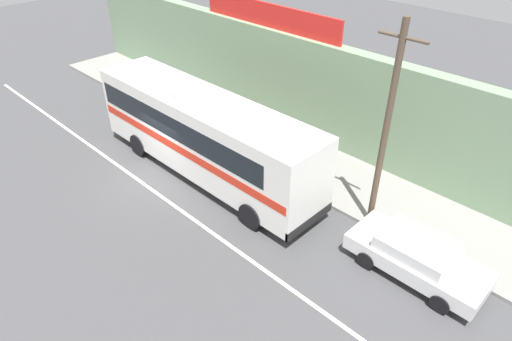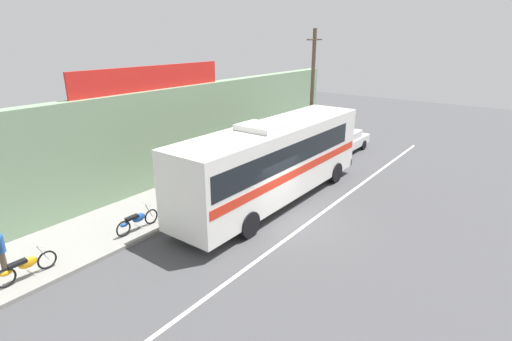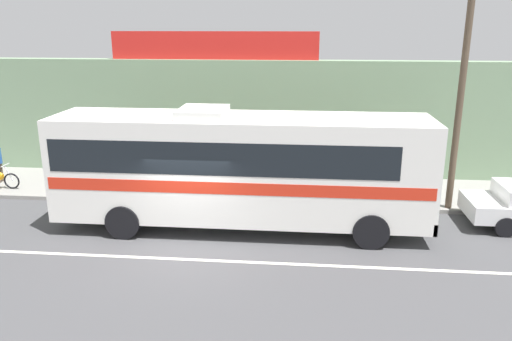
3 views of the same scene
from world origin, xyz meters
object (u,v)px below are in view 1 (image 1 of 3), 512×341
at_px(parked_car, 416,256).
at_px(motorcycle_green, 132,83).
at_px(utility_pole, 386,129).
at_px(pedestrian_near_shop, 139,70).
at_px(intercity_bus, 203,131).
at_px(motorcycle_purple, 171,104).

distance_m(parked_car, motorcycle_green, 19.11).
height_order(utility_pole, pedestrian_near_shop, utility_pole).
distance_m(parked_car, utility_pole, 4.21).
xyz_separation_m(intercity_bus, parked_car, (9.35, 0.91, -1.33)).
height_order(motorcycle_purple, pedestrian_near_shop, pedestrian_near_shop).
xyz_separation_m(utility_pole, pedestrian_near_shop, (-16.95, 1.28, -2.96)).
distance_m(parked_car, pedestrian_near_shop, 19.49).
height_order(intercity_bus, utility_pole, utility_pole).
height_order(intercity_bus, motorcycle_purple, intercity_bus).
distance_m(intercity_bus, parked_car, 9.49).
relative_size(intercity_bus, motorcycle_purple, 6.01).
xyz_separation_m(parked_car, utility_pole, (-2.39, 1.16, 3.27)).
bearing_deg(parked_car, pedestrian_near_shop, 172.81).
distance_m(intercity_bus, pedestrian_near_shop, 10.58).
bearing_deg(motorcycle_purple, intercity_bus, -23.02).
bearing_deg(motorcycle_green, pedestrian_near_shop, 110.98).
xyz_separation_m(intercity_bus, pedestrian_near_shop, (-9.99, 3.35, -1.02)).
xyz_separation_m(motorcycle_purple, pedestrian_near_shop, (-4.30, 0.93, 0.48)).
height_order(parked_car, utility_pole, utility_pole).
bearing_deg(parked_car, utility_pole, 154.11).
xyz_separation_m(parked_car, motorcycle_purple, (-15.04, 1.51, -0.17)).
bearing_deg(intercity_bus, motorcycle_purple, 156.98).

